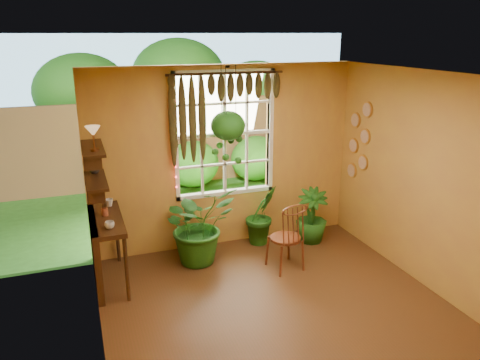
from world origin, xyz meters
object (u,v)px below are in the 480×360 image
(counter_ledge, at_px, (99,244))
(windsor_chair, at_px, (286,247))
(potted_plant_mid, at_px, (262,215))
(hanging_basket, at_px, (228,127))
(potted_plant_left, at_px, (199,225))

(counter_ledge, bearing_deg, windsor_chair, -10.91)
(potted_plant_mid, xyz_separation_m, hanging_basket, (-0.53, -0.00, 1.40))
(counter_ledge, xyz_separation_m, hanging_basket, (1.89, 0.44, 1.30))
(windsor_chair, relative_size, hanging_basket, 0.83)
(windsor_chair, height_order, hanging_basket, hanging_basket)
(windsor_chair, xyz_separation_m, hanging_basket, (-0.53, 0.90, 1.53))
(potted_plant_left, bearing_deg, potted_plant_mid, 14.47)
(windsor_chair, distance_m, potted_plant_mid, 0.91)
(windsor_chair, bearing_deg, potted_plant_left, 141.46)
(potted_plant_mid, bearing_deg, counter_ledge, -169.69)
(windsor_chair, relative_size, potted_plant_mid, 1.24)
(potted_plant_left, height_order, potted_plant_mid, potted_plant_left)
(windsor_chair, height_order, potted_plant_mid, windsor_chair)
(hanging_basket, bearing_deg, counter_ledge, -166.96)
(potted_plant_left, relative_size, potted_plant_mid, 1.22)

